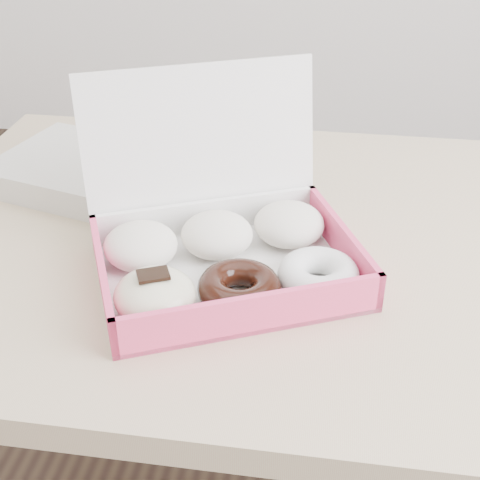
# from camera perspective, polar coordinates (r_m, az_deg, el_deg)

# --- Properties ---
(table) EXTENTS (1.20, 0.80, 0.75)m
(table) POSITION_cam_1_polar(r_m,az_deg,el_deg) (1.03, 4.85, -3.41)
(table) COLOR tan
(table) RESTS_ON ground
(donut_box) EXTENTS (0.42, 0.40, 0.24)m
(donut_box) POSITION_cam_1_polar(r_m,az_deg,el_deg) (0.88, -1.63, -0.57)
(donut_box) COLOR white
(donut_box) RESTS_ON table
(newspapers) EXTENTS (0.33, 0.29, 0.04)m
(newspapers) POSITION_cam_1_polar(r_m,az_deg,el_deg) (1.15, -12.92, 5.78)
(newspapers) COLOR white
(newspapers) RESTS_ON table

